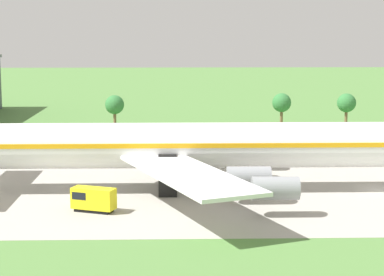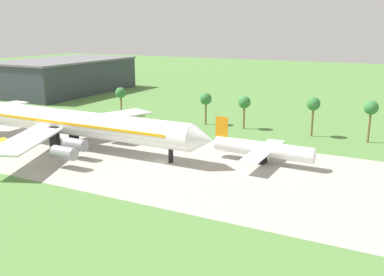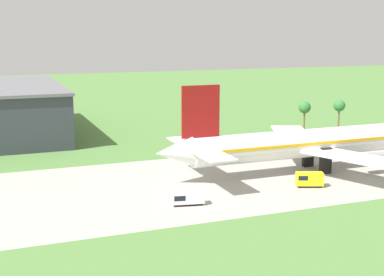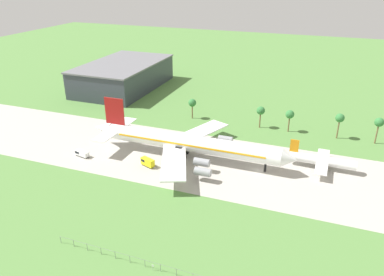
{
  "view_description": "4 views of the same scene",
  "coord_description": "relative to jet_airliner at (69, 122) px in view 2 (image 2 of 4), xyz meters",
  "views": [
    {
      "loc": [
        -27.9,
        -92.14,
        21.86
      ],
      "look_at": [
        -25.44,
        0.13,
        7.24
      ],
      "focal_mm": 65.0,
      "sensor_mm": 36.0,
      "label": 1
    },
    {
      "loc": [
        47.02,
        -77.87,
        29.09
      ],
      "look_at": [
        7.28,
        0.13,
        6.24
      ],
      "focal_mm": 40.0,
      "sensor_mm": 36.0,
      "label": 2
    },
    {
      "loc": [
        -95.62,
        -96.76,
        29.95
      ],
      "look_at": [
        -58.16,
        0.13,
        9.3
      ],
      "focal_mm": 50.0,
      "sensor_mm": 36.0,
      "label": 3
    },
    {
      "loc": [
        18.02,
        -114.25,
        64.24
      ],
      "look_at": [
        -26.7,
        5.0,
        6.0
      ],
      "focal_mm": 35.0,
      "sensor_mm": 36.0,
      "label": 4
    }
  ],
  "objects": [
    {
      "name": "palm_tree_row",
      "position": [
        49.89,
        38.08,
        1.84
      ],
      "size": [
        116.28,
        3.6,
        10.95
      ],
      "color": "brown",
      "rests_on": "ground_plane"
    },
    {
      "name": "catering_van",
      "position": [
        -10.96,
        -10.72,
        -4.62
      ],
      "size": [
        5.62,
        3.75,
        2.92
      ],
      "color": "black",
      "rests_on": "ground_plane"
    },
    {
      "name": "regional_aircraft",
      "position": [
        46.82,
        8.93,
        -3.07
      ],
      "size": [
        22.57,
        19.99,
        9.47
      ],
      "color": "white",
      "rests_on": "ground_plane"
    },
    {
      "name": "terminal_building",
      "position": [
        -66.46,
        69.42,
        1.24
      ],
      "size": [
        36.72,
        61.2,
        14.82
      ],
      "color": "#333842",
      "rests_on": "ground_plane"
    },
    {
      "name": "ground_plane",
      "position": [
        26.74,
        -0.13,
        -6.18
      ],
      "size": [
        600.0,
        600.0,
        0.0
      ],
      "primitive_type": "plane",
      "color": "#517F3D"
    },
    {
      "name": "jet_airliner",
      "position": [
        0.0,
        0.0,
        0.0
      ],
      "size": [
        78.0,
        53.64,
        19.72
      ],
      "color": "white",
      "rests_on": "ground_plane"
    },
    {
      "name": "taxiway_strip",
      "position": [
        26.74,
        -0.13,
        -6.17
      ],
      "size": [
        320.0,
        44.0,
        0.02
      ],
      "color": "#A8A399",
      "rests_on": "ground_plane"
    }
  ]
}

